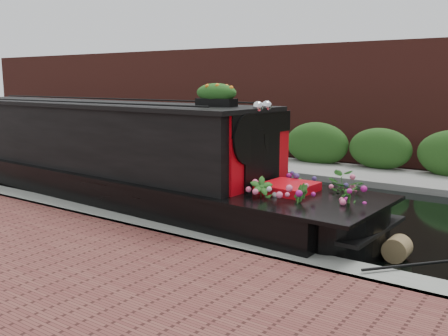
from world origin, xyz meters
The scene contains 7 objects.
ground centered at (0.00, 0.00, 0.00)m, with size 80.00×80.00×0.00m, color black.
near_bank_coping centered at (0.00, -3.30, 0.00)m, with size 40.00×0.60×0.50m, color gray.
far_bank_path centered at (0.00, 4.20, 0.00)m, with size 40.00×2.40×0.34m, color gray.
far_hedge centered at (0.00, 5.10, 0.00)m, with size 40.00×1.10×2.80m, color #254E1A.
far_brick_wall centered at (0.00, 7.20, 0.00)m, with size 40.00×1.00×8.00m, color #5D261F.
narrowboat centered at (-1.97, -1.97, 0.87)m, with size 12.52×2.73×2.92m.
rope_fender centered at (4.73, -1.97, 0.19)m, with size 0.38×0.38×0.37m, color brown.
Camera 1 is at (6.78, -9.47, 2.72)m, focal length 40.00 mm.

